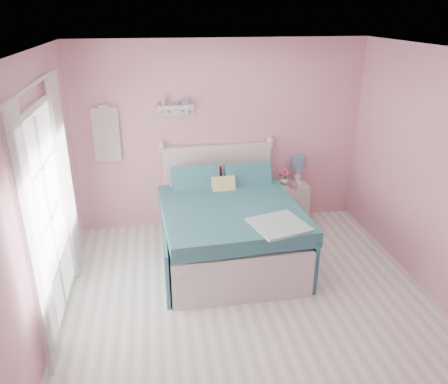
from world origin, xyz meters
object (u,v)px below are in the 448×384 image
object	(u,v)px
bed	(228,227)
vase	(284,180)
teacup	(293,185)
nightstand	(291,203)
table_lamp	(299,164)

from	to	relation	value
bed	vase	bearing A→B (deg)	37.05
bed	teacup	distance (m)	1.26
bed	nightstand	size ratio (longest dim) A/B	3.44
vase	teacup	xyz separation A→B (m)	(0.09, -0.15, -0.02)
vase	nightstand	bearing A→B (deg)	-2.49
teacup	bed	bearing A→B (deg)	-147.76
nightstand	vase	bearing A→B (deg)	177.51
vase	teacup	size ratio (longest dim) A/B	1.20
nightstand	table_lamp	size ratio (longest dim) A/B	1.53
nightstand	vase	xyz separation A→B (m)	(-0.13, 0.01, 0.37)
nightstand	vase	distance (m)	0.39
table_lamp	teacup	bearing A→B (deg)	-122.41
nightstand	table_lamp	xyz separation A→B (m)	(0.09, 0.07, 0.58)
nightstand	table_lamp	world-z (taller)	table_lamp
nightstand	teacup	distance (m)	0.38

